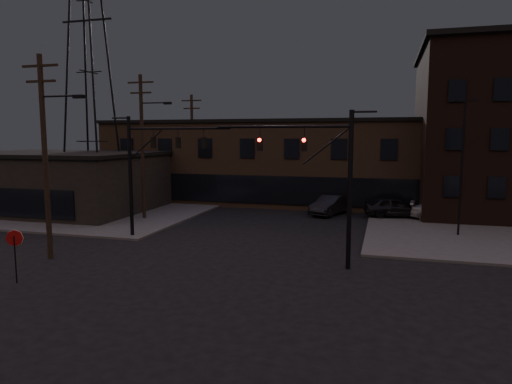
% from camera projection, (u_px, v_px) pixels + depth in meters
% --- Properties ---
extents(ground, '(140.00, 140.00, 0.00)m').
position_uv_depth(ground, '(195.00, 285.00, 20.73)').
color(ground, black).
rests_on(ground, ground).
extents(sidewalk_nw, '(30.00, 30.00, 0.15)m').
position_uv_depth(sidewalk_nw, '(85.00, 200.00, 47.71)').
color(sidewalk_nw, '#474744').
rests_on(sidewalk_nw, ground).
extents(building_row, '(40.00, 12.00, 8.00)m').
position_uv_depth(building_row, '(303.00, 163.00, 46.97)').
color(building_row, brown).
rests_on(building_row, ground).
extents(building_left, '(16.00, 12.00, 5.00)m').
position_uv_depth(building_left, '(61.00, 183.00, 41.15)').
color(building_left, black).
rests_on(building_left, ground).
extents(traffic_signal_near, '(7.12, 0.24, 8.00)m').
position_uv_depth(traffic_signal_near, '(327.00, 172.00, 22.97)').
color(traffic_signal_near, black).
rests_on(traffic_signal_near, ground).
extents(traffic_signal_far, '(7.12, 0.24, 8.00)m').
position_uv_depth(traffic_signal_far, '(147.00, 163.00, 29.59)').
color(traffic_signal_far, black).
rests_on(traffic_signal_far, ground).
extents(stop_sign, '(0.72, 0.33, 2.48)m').
position_uv_depth(stop_sign, '(15.00, 244.00, 20.79)').
color(stop_sign, black).
rests_on(stop_sign, ground).
extents(utility_pole_near, '(3.70, 0.28, 11.00)m').
position_uv_depth(utility_pole_near, '(46.00, 152.00, 24.50)').
color(utility_pole_near, black).
rests_on(utility_pole_near, ground).
extents(utility_pole_mid, '(3.70, 0.28, 11.50)m').
position_uv_depth(utility_pole_mid, '(143.00, 144.00, 36.19)').
color(utility_pole_mid, black).
rests_on(utility_pole_mid, ground).
extents(utility_pole_far, '(2.20, 0.28, 11.00)m').
position_uv_depth(utility_pole_far, '(192.00, 145.00, 47.98)').
color(utility_pole_far, black).
rests_on(utility_pole_far, ground).
extents(transmission_tower, '(7.00, 7.00, 25.00)m').
position_uv_depth(transmission_tower, '(89.00, 72.00, 41.29)').
color(transmission_tower, black).
rests_on(transmission_tower, ground).
extents(lot_light_a, '(1.50, 0.28, 9.14)m').
position_uv_depth(lot_light_a, '(462.00, 155.00, 29.89)').
color(lot_light_a, black).
rests_on(lot_light_a, ground).
extents(parked_car_lot_a, '(5.11, 2.75, 1.65)m').
position_uv_depth(parked_car_lot_a, '(395.00, 207.00, 37.25)').
color(parked_car_lot_a, black).
rests_on(parked_car_lot_a, sidewalk_ne).
extents(parked_car_lot_b, '(4.94, 2.38, 1.39)m').
position_uv_depth(parked_car_lot_b, '(442.00, 211.00, 35.86)').
color(parked_car_lot_b, '#A8A8AA').
rests_on(parked_car_lot_b, sidewalk_ne).
extents(car_crossing, '(3.34, 5.31, 1.65)m').
position_uv_depth(car_crossing, '(331.00, 205.00, 39.24)').
color(car_crossing, black).
rests_on(car_crossing, ground).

